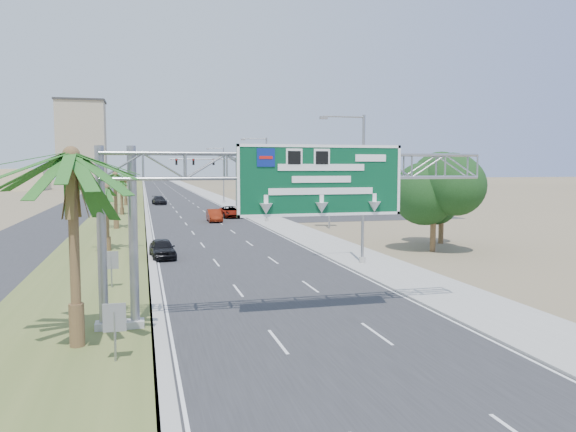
# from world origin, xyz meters

# --- Properties ---
(ground) EXTENTS (600.00, 600.00, 0.00)m
(ground) POSITION_xyz_m (0.00, 0.00, 0.00)
(ground) COLOR #8C7A59
(ground) RESTS_ON ground
(road) EXTENTS (12.00, 300.00, 0.02)m
(road) POSITION_xyz_m (0.00, 110.00, 0.01)
(road) COLOR #28282B
(road) RESTS_ON ground
(sidewalk_right) EXTENTS (4.00, 300.00, 0.10)m
(sidewalk_right) POSITION_xyz_m (8.50, 110.00, 0.05)
(sidewalk_right) COLOR #9E9B93
(sidewalk_right) RESTS_ON ground
(median_grass) EXTENTS (7.00, 300.00, 0.12)m
(median_grass) POSITION_xyz_m (-10.00, 110.00, 0.06)
(median_grass) COLOR #50602A
(median_grass) RESTS_ON ground
(opposing_road) EXTENTS (8.00, 300.00, 0.02)m
(opposing_road) POSITION_xyz_m (-17.00, 110.00, 0.01)
(opposing_road) COLOR #28282B
(opposing_road) RESTS_ON ground
(sign_gantry) EXTENTS (16.75, 1.24, 7.50)m
(sign_gantry) POSITION_xyz_m (-1.06, 9.93, 6.06)
(sign_gantry) COLOR gray
(sign_gantry) RESTS_ON ground
(palm_near) EXTENTS (5.70, 5.70, 8.35)m
(palm_near) POSITION_xyz_m (-9.20, 8.00, 6.93)
(palm_near) COLOR brown
(palm_near) RESTS_ON ground
(palm_row_b) EXTENTS (3.99, 3.99, 5.95)m
(palm_row_b) POSITION_xyz_m (-9.50, 32.00, 4.90)
(palm_row_b) COLOR brown
(palm_row_b) RESTS_ON ground
(palm_row_c) EXTENTS (3.99, 3.99, 6.75)m
(palm_row_c) POSITION_xyz_m (-9.50, 48.00, 5.66)
(palm_row_c) COLOR brown
(palm_row_c) RESTS_ON ground
(palm_row_d) EXTENTS (3.99, 3.99, 5.45)m
(palm_row_d) POSITION_xyz_m (-9.50, 66.00, 4.42)
(palm_row_d) COLOR brown
(palm_row_d) RESTS_ON ground
(palm_row_e) EXTENTS (3.99, 3.99, 6.15)m
(palm_row_e) POSITION_xyz_m (-9.50, 85.00, 5.09)
(palm_row_e) COLOR brown
(palm_row_e) RESTS_ON ground
(palm_row_f) EXTENTS (3.99, 3.99, 5.75)m
(palm_row_f) POSITION_xyz_m (-9.50, 110.00, 4.71)
(palm_row_f) COLOR brown
(palm_row_f) RESTS_ON ground
(streetlight_near) EXTENTS (3.27, 0.44, 10.00)m
(streetlight_near) POSITION_xyz_m (7.30, 22.00, 4.69)
(streetlight_near) COLOR gray
(streetlight_near) RESTS_ON ground
(streetlight_mid) EXTENTS (3.27, 0.44, 10.00)m
(streetlight_mid) POSITION_xyz_m (7.30, 52.00, 4.69)
(streetlight_mid) COLOR gray
(streetlight_mid) RESTS_ON ground
(streetlight_far) EXTENTS (3.27, 0.44, 10.00)m
(streetlight_far) POSITION_xyz_m (7.30, 88.00, 4.69)
(streetlight_far) COLOR gray
(streetlight_far) RESTS_ON ground
(signal_mast) EXTENTS (10.28, 0.71, 8.00)m
(signal_mast) POSITION_xyz_m (5.17, 71.97, 4.85)
(signal_mast) COLOR gray
(signal_mast) RESTS_ON ground
(store_building) EXTENTS (18.00, 10.00, 4.00)m
(store_building) POSITION_xyz_m (22.00, 66.00, 2.00)
(store_building) COLOR tan
(store_building) RESTS_ON ground
(oak_near) EXTENTS (4.50, 4.50, 6.80)m
(oak_near) POSITION_xyz_m (15.00, 26.00, 4.53)
(oak_near) COLOR brown
(oak_near) RESTS_ON ground
(oak_far) EXTENTS (3.50, 3.50, 5.60)m
(oak_far) POSITION_xyz_m (18.00, 30.00, 3.82)
(oak_far) COLOR brown
(oak_far) RESTS_ON ground
(median_signback_a) EXTENTS (0.75, 0.08, 2.08)m
(median_signback_a) POSITION_xyz_m (-7.80, 6.00, 1.45)
(median_signback_a) COLOR gray
(median_signback_a) RESTS_ON ground
(median_signback_b) EXTENTS (0.75, 0.08, 2.08)m
(median_signback_b) POSITION_xyz_m (-8.50, 18.00, 1.45)
(median_signback_b) COLOR gray
(median_signback_b) RESTS_ON ground
(tower_distant) EXTENTS (20.00, 16.00, 35.00)m
(tower_distant) POSITION_xyz_m (-32.00, 250.00, 17.50)
(tower_distant) COLOR tan
(tower_distant) RESTS_ON ground
(building_distant_left) EXTENTS (24.00, 14.00, 6.00)m
(building_distant_left) POSITION_xyz_m (-45.00, 160.00, 3.00)
(building_distant_left) COLOR tan
(building_distant_left) RESTS_ON ground
(building_distant_right) EXTENTS (20.00, 12.00, 5.00)m
(building_distant_right) POSITION_xyz_m (30.00, 140.00, 2.50)
(building_distant_right) COLOR tan
(building_distant_right) RESTS_ON ground
(car_left_lane) EXTENTS (1.99, 4.25, 1.41)m
(car_left_lane) POSITION_xyz_m (-5.50, 27.91, 0.70)
(car_left_lane) COLOR black
(car_left_lane) RESTS_ON ground
(car_mid_lane) EXTENTS (1.63, 4.55, 1.50)m
(car_mid_lane) POSITION_xyz_m (1.50, 53.91, 0.75)
(car_mid_lane) COLOR maroon
(car_mid_lane) RESTS_ON ground
(car_right_lane) EXTENTS (2.78, 5.39, 1.45)m
(car_right_lane) POSITION_xyz_m (4.23, 58.98, 0.73)
(car_right_lane) COLOR gray
(car_right_lane) RESTS_ON ground
(car_far) EXTENTS (2.69, 5.25, 1.46)m
(car_far) POSITION_xyz_m (-3.97, 86.99, 0.73)
(car_far) COLOR black
(car_far) RESTS_ON ground
(pole_sign_red_near) EXTENTS (2.37, 1.04, 8.16)m
(pole_sign_red_near) POSITION_xyz_m (12.49, 43.56, 6.34)
(pole_sign_red_near) COLOR gray
(pole_sign_red_near) RESTS_ON ground
(pole_sign_blue) EXTENTS (2.01, 0.42, 8.17)m
(pole_sign_blue) POSITION_xyz_m (10.01, 60.93, 6.12)
(pole_sign_blue) COLOR gray
(pole_sign_blue) RESTS_ON ground
(pole_sign_red_far) EXTENTS (2.14, 1.16, 8.37)m
(pole_sign_red_far) POSITION_xyz_m (11.77, 68.86, 6.61)
(pole_sign_red_far) COLOR gray
(pole_sign_red_far) RESTS_ON ground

